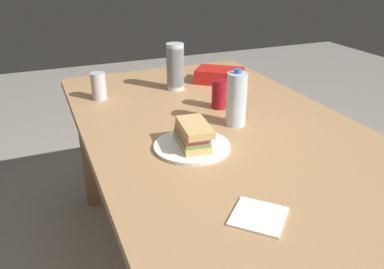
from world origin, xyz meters
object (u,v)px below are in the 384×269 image
at_px(dining_table, 224,148).
at_px(water_bottle_tall, 237,99).
at_px(paper_plate, 192,146).
at_px(sandwich, 193,134).
at_px(plastic_cup_stack, 175,67).
at_px(chip_bag, 219,76).
at_px(soda_can_silver, 99,86).
at_px(soda_can_red, 219,94).

xyz_separation_m(dining_table, water_bottle_tall, (-0.02, 0.06, 0.18)).
bearing_deg(paper_plate, sandwich, 19.99).
bearing_deg(sandwich, plastic_cup_stack, 164.88).
relative_size(dining_table, chip_bag, 7.86).
height_order(paper_plate, soda_can_silver, soda_can_silver).
bearing_deg(plastic_cup_stack, dining_table, 0.86).
distance_m(dining_table, paper_plate, 0.22).
bearing_deg(soda_can_silver, sandwich, 18.19).
relative_size(chip_bag, soda_can_silver, 1.89).
bearing_deg(water_bottle_tall, chip_bag, 160.41).
bearing_deg(plastic_cup_stack, chip_bag, 93.52).
relative_size(sandwich, soda_can_silver, 1.57).
xyz_separation_m(paper_plate, chip_bag, (-0.63, 0.41, 0.03)).
distance_m(paper_plate, sandwich, 0.05).
bearing_deg(soda_can_red, plastic_cup_stack, -164.63).
height_order(paper_plate, water_bottle_tall, water_bottle_tall).
height_order(paper_plate, chip_bag, chip_bag).
relative_size(dining_table, soda_can_red, 14.81).
distance_m(soda_can_red, plastic_cup_stack, 0.32).
relative_size(paper_plate, soda_can_red, 2.15).
bearing_deg(water_bottle_tall, soda_can_silver, -138.63).
relative_size(sandwich, plastic_cup_stack, 0.87).
bearing_deg(soda_can_silver, paper_plate, 18.17).
bearing_deg(water_bottle_tall, plastic_cup_stack, -172.65).
bearing_deg(soda_can_silver, soda_can_red, 56.04).
bearing_deg(dining_table, soda_can_red, 159.74).
bearing_deg(chip_bag, paper_plate, 95.70).
relative_size(paper_plate, water_bottle_tall, 1.19).
height_order(dining_table, soda_can_red, soda_can_red).
bearing_deg(paper_plate, soda_can_red, 140.37).
xyz_separation_m(soda_can_red, plastic_cup_stack, (-0.31, -0.08, 0.05)).
distance_m(sandwich, plastic_cup_stack, 0.64).
height_order(plastic_cup_stack, soda_can_silver, plastic_cup_stack).
distance_m(chip_bag, soda_can_silver, 0.61).
height_order(chip_bag, soda_can_silver, soda_can_silver).
relative_size(plastic_cup_stack, soda_can_silver, 1.81).
relative_size(dining_table, water_bottle_tall, 8.20).
bearing_deg(soda_can_silver, dining_table, 36.23).
height_order(chip_bag, plastic_cup_stack, plastic_cup_stack).
height_order(dining_table, soda_can_silver, soda_can_silver).
relative_size(sandwich, water_bottle_tall, 0.87).
distance_m(sandwich, chip_bag, 0.75).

